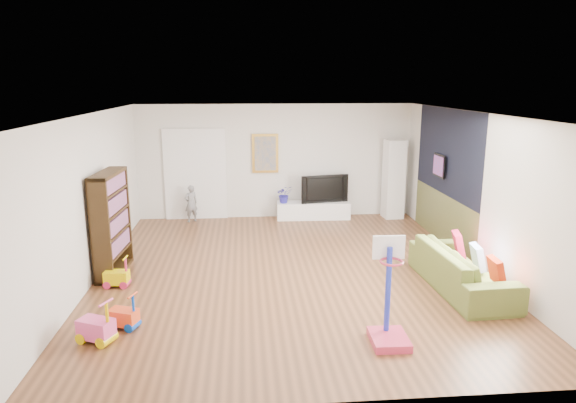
{
  "coord_description": "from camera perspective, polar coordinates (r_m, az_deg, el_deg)",
  "views": [
    {
      "loc": [
        -0.77,
        -8.33,
        3.2
      ],
      "look_at": [
        0.0,
        0.4,
        1.15
      ],
      "focal_mm": 32.0,
      "sensor_mm": 36.0,
      "label": 1
    }
  ],
  "objects": [
    {
      "name": "olive_wainscot",
      "position": [
        10.86,
        16.78,
        -1.8
      ],
      "size": [
        0.01,
        3.2,
        1.0
      ],
      "primitive_type": "cube",
      "color": "brown",
      "rests_on": "wall_right"
    },
    {
      "name": "floor",
      "position": [
        8.96,
        0.23,
        -7.77
      ],
      "size": [
        6.5,
        7.5,
        0.0
      ],
      "primitive_type": "cube",
      "color": "brown",
      "rests_on": "ground"
    },
    {
      "name": "pillow_right",
      "position": [
        9.15,
        18.43,
        -4.55
      ],
      "size": [
        0.2,
        0.43,
        0.41
      ],
      "primitive_type": "cube",
      "rotation": [
        0.0,
        0.0,
        -0.24
      ],
      "color": "#B21639",
      "rests_on": "sofa"
    },
    {
      "name": "tv",
      "position": [
        12.22,
        3.94,
        1.51
      ],
      "size": [
        1.16,
        0.36,
        0.66
      ],
      "primitive_type": "imported",
      "rotation": [
        0.0,
        0.0,
        0.19
      ],
      "color": "black",
      "rests_on": "media_console"
    },
    {
      "name": "wall_front",
      "position": [
        5.0,
        4.21,
        -8.61
      ],
      "size": [
        6.5,
        0.0,
        2.7
      ],
      "primitive_type": "cube",
      "color": "silver",
      "rests_on": "ground"
    },
    {
      "name": "child",
      "position": [
        12.15,
        -10.72,
        -0.22
      ],
      "size": [
        0.38,
        0.34,
        0.87
      ],
      "primitive_type": "imported",
      "rotation": [
        0.0,
        0.0,
        3.65
      ],
      "color": "gray",
      "rests_on": "ground"
    },
    {
      "name": "ride_on_yellow",
      "position": [
        8.67,
        -18.54,
        -7.45
      ],
      "size": [
        0.39,
        0.26,
        0.5
      ],
      "primitive_type": "cube",
      "rotation": [
        0.0,
        0.0,
        -0.1
      ],
      "color": "#E2CA00",
      "rests_on": "ground"
    },
    {
      "name": "artwork_right",
      "position": [
        10.81,
        16.44,
        3.85
      ],
      "size": [
        0.04,
        0.56,
        0.46
      ],
      "primitive_type": "cube",
      "color": "#7F3F8C",
      "rests_on": "wall_right"
    },
    {
      "name": "vase_plant",
      "position": [
        12.1,
        -0.42,
        0.81
      ],
      "size": [
        0.42,
        0.38,
        0.41
      ],
      "primitive_type": "imported",
      "rotation": [
        0.0,
        0.0,
        0.17
      ],
      "color": "#262196",
      "rests_on": "media_console"
    },
    {
      "name": "doorway",
      "position": [
        12.28,
        -10.25,
        2.88
      ],
      "size": [
        1.45,
        0.06,
        2.1
      ],
      "primitive_type": "cube",
      "color": "white",
      "rests_on": "ground"
    },
    {
      "name": "tall_cabinet",
      "position": [
        12.48,
        11.66,
        2.45
      ],
      "size": [
        0.47,
        0.47,
        1.88
      ],
      "primitive_type": "cube",
      "rotation": [
        0.0,
        0.0,
        0.07
      ],
      "color": "white",
      "rests_on": "ground"
    },
    {
      "name": "painting_back",
      "position": [
        12.16,
        -2.55,
        5.36
      ],
      "size": [
        0.62,
        0.06,
        0.92
      ],
      "primitive_type": "cube",
      "color": "gold",
      "rests_on": "wall_back"
    },
    {
      "name": "wall_right",
      "position": [
        9.43,
        20.31,
        1.02
      ],
      "size": [
        0.0,
        7.5,
        2.7
      ],
      "primitive_type": "cube",
      "color": "silver",
      "rests_on": "ground"
    },
    {
      "name": "ceiling",
      "position": [
        8.38,
        0.24,
        9.74
      ],
      "size": [
        6.5,
        7.5,
        0.0
      ],
      "primitive_type": "cube",
      "color": "white",
      "rests_on": "ground"
    },
    {
      "name": "media_console",
      "position": [
        12.27,
        2.83,
        -0.98
      ],
      "size": [
        1.74,
        0.49,
        0.4
      ],
      "primitive_type": "cube",
      "rotation": [
        0.0,
        0.0,
        -0.03
      ],
      "color": "white",
      "rests_on": "ground"
    },
    {
      "name": "bookshelf",
      "position": [
        9.14,
        -19.04,
        -2.31
      ],
      "size": [
        0.39,
        1.22,
        1.75
      ],
      "primitive_type": "cube",
      "rotation": [
        0.0,
        0.0,
        -0.06
      ],
      "color": "#301F0D",
      "rests_on": "ground"
    },
    {
      "name": "ride_on_orange",
      "position": [
        7.27,
        -17.86,
        -11.49
      ],
      "size": [
        0.43,
        0.34,
        0.5
      ],
      "primitive_type": "cube",
      "rotation": [
        0.0,
        0.0,
        -0.35
      ],
      "color": "#E84B21",
      "rests_on": "ground"
    },
    {
      "name": "pillow_left",
      "position": [
        8.11,
        22.15,
        -7.15
      ],
      "size": [
        0.12,
        0.38,
        0.38
      ],
      "primitive_type": "cube",
      "rotation": [
        0.0,
        0.0,
        -0.06
      ],
      "color": "#B8270D",
      "rests_on": "sofa"
    },
    {
      "name": "navy_accent",
      "position": [
        10.61,
        17.27,
        5.26
      ],
      "size": [
        0.01,
        3.2,
        1.7
      ],
      "primitive_type": "cube",
      "color": "black",
      "rests_on": "wall_right"
    },
    {
      "name": "ride_on_pink",
      "position": [
        7.0,
        -20.61,
        -12.33
      ],
      "size": [
        0.51,
        0.42,
        0.58
      ],
      "primitive_type": "cube",
      "rotation": [
        0.0,
        0.0,
        -0.43
      ],
      "color": "#EA4A8D",
      "rests_on": "ground"
    },
    {
      "name": "pillow_center",
      "position": [
        8.61,
        20.34,
        -5.81
      ],
      "size": [
        0.15,
        0.39,
        0.38
      ],
      "primitive_type": "cube",
      "rotation": [
        0.0,
        0.0,
        -0.13
      ],
      "color": "white",
      "rests_on": "sofa"
    },
    {
      "name": "wall_left",
      "position": [
        8.89,
        -21.12,
        0.25
      ],
      "size": [
        0.0,
        7.5,
        2.7
      ],
      "primitive_type": "cube",
      "color": "silver",
      "rests_on": "ground"
    },
    {
      "name": "wall_back",
      "position": [
        12.25,
        -1.37,
        4.48
      ],
      "size": [
        6.5,
        0.0,
        2.7
      ],
      "primitive_type": "cube",
      "color": "silver",
      "rests_on": "ground"
    },
    {
      "name": "sofa",
      "position": [
        8.59,
        18.73,
        -7.08
      ],
      "size": [
        0.99,
        2.3,
        0.66
      ],
      "primitive_type": "imported",
      "rotation": [
        0.0,
        0.0,
        1.62
      ],
      "color": "#5E6D2B",
      "rests_on": "ground"
    },
    {
      "name": "basketball_hoop",
      "position": [
        6.51,
        11.39,
        -9.92
      ],
      "size": [
        0.48,
        0.58,
        1.36
      ],
      "primitive_type": "cube",
      "rotation": [
        0.0,
        0.0,
        -0.03
      ],
      "color": "#BD2D4C",
      "rests_on": "ground"
    }
  ]
}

